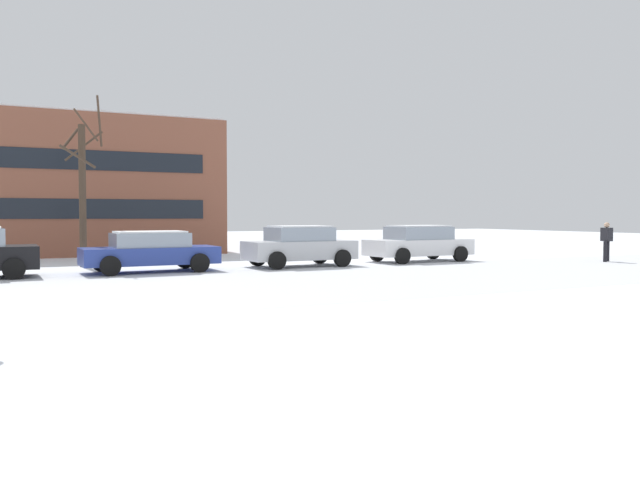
% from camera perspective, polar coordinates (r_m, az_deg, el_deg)
% --- Properties ---
extents(ground_plane, '(120.00, 120.00, 0.00)m').
position_cam_1_polar(ground_plane, '(12.99, -24.63, -6.32)').
color(ground_plane, white).
extents(road_surface, '(80.00, 8.92, 0.00)m').
position_cam_1_polar(road_surface, '(16.42, -24.76, -4.56)').
color(road_surface, silver).
rests_on(road_surface, ground).
extents(parked_car_blue, '(4.48, 2.13, 1.38)m').
position_cam_1_polar(parked_car_blue, '(21.63, -15.25, -0.98)').
color(parked_car_blue, '#283D93').
rests_on(parked_car_blue, ground).
extents(parked_car_silver, '(4.14, 2.16, 1.52)m').
position_cam_1_polar(parked_car_silver, '(23.21, -1.87, -0.53)').
color(parked_car_silver, silver).
rests_on(parked_car_silver, ground).
extents(parked_car_white, '(4.54, 2.18, 1.49)m').
position_cam_1_polar(parked_car_white, '(26.05, 8.99, -0.28)').
color(parked_car_white, white).
rests_on(parked_car_white, ground).
extents(pedestrian_crossing, '(0.49, 0.41, 1.62)m').
position_cam_1_polar(pedestrian_crossing, '(28.15, 24.70, 0.10)').
color(pedestrian_crossing, black).
rests_on(pedestrian_crossing, ground).
extents(tree_far_mid, '(1.62, 1.64, 6.22)m').
position_cam_1_polar(tree_far_mid, '(24.60, -20.85, 4.46)').
color(tree_far_mid, '#423326').
rests_on(tree_far_mid, ground).
extents(building_far_left, '(12.26, 11.85, 6.70)m').
position_cam_1_polar(building_far_left, '(36.05, -20.64, 4.40)').
color(building_far_left, brown).
rests_on(building_far_left, ground).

